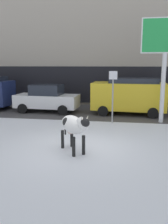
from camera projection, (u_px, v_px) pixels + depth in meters
name	position (u px, v px, depth m)	size (l,w,h in m)	color
ground_plane	(79.00, 148.00, 9.49)	(120.00, 120.00, 0.00)	white
road_strip	(99.00, 112.00, 16.63)	(60.00, 5.60, 0.01)	#423F3F
building_facade	(107.00, 25.00, 20.94)	(44.00, 6.10, 13.00)	#A39989
cow_holstein	(73.00, 125.00, 8.91)	(1.49, 1.75, 1.54)	silver
billboard	(166.00, 42.00, 12.85)	(2.52, 0.28, 5.56)	silver
car_white_sedan	(47.00, 98.00, 16.53)	(4.28, 2.14, 1.84)	white
car_yellow_van	(129.00, 95.00, 15.65)	(4.69, 2.30, 2.32)	gold
street_sign	(113.00, 93.00, 13.17)	(0.44, 0.08, 2.82)	gray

